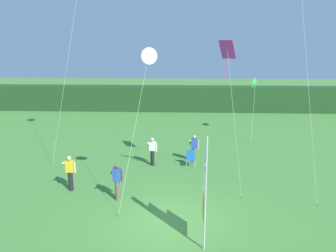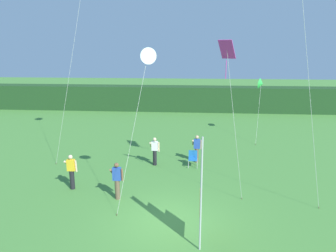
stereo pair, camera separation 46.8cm
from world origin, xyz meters
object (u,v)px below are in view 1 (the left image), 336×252
(person_far_left, at_px, (70,172))
(person_far_right, at_px, (152,151))
(person_mid_field, at_px, (117,181))
(kite_magenta_diamond_4, at_px, (228,59))
(folding_chair, at_px, (191,157))
(kite_green_delta_1, at_px, (255,84))
(banner_flag, at_px, (205,193))
(person_near_banner, at_px, (194,148))
(kite_white_delta_2, at_px, (148,57))

(person_far_left, bearing_deg, person_far_right, 44.62)
(person_mid_field, xyz_separation_m, kite_magenta_diamond_4, (4.51, -0.09, 5.14))
(folding_chair, relative_size, kite_green_delta_1, 0.20)
(banner_flag, distance_m, folding_chair, 7.40)
(person_near_banner, xyz_separation_m, kite_magenta_diamond_4, (1.03, -5.02, 5.18))
(person_far_left, xyz_separation_m, kite_green_delta_1, (10.41, 9.87, 3.07))
(person_mid_field, height_order, person_far_right, person_mid_field)
(person_far_right, bearing_deg, person_near_banner, 15.70)
(person_near_banner, bearing_deg, kite_white_delta_2, -111.34)
(kite_white_delta_2, bearing_deg, banner_flag, -53.12)
(person_mid_field, relative_size, folding_chair, 1.88)
(banner_flag, relative_size, folding_chair, 4.32)
(person_mid_field, relative_size, kite_green_delta_1, 0.38)
(person_near_banner, distance_m, person_mid_field, 6.03)
(folding_chair, distance_m, kite_magenta_diamond_4, 7.12)
(person_mid_field, height_order, kite_magenta_diamond_4, kite_magenta_diamond_4)
(kite_green_delta_1, relative_size, kite_white_delta_2, 0.67)
(person_near_banner, bearing_deg, banner_flag, -89.61)
(folding_chair, bearing_deg, kite_magenta_diamond_4, -73.99)
(folding_chair, bearing_deg, person_mid_field, -127.65)
(banner_flag, bearing_deg, person_mid_field, 139.29)
(kite_white_delta_2, bearing_deg, person_near_banner, 68.66)
(person_near_banner, relative_size, folding_chair, 1.81)
(banner_flag, relative_size, kite_magenta_diamond_4, 0.57)
(person_far_right, bearing_deg, kite_white_delta_2, -85.80)
(person_mid_field, xyz_separation_m, person_far_left, (-2.36, 0.83, 0.00))
(folding_chair, height_order, kite_green_delta_1, kite_green_delta_1)
(kite_magenta_diamond_4, bearing_deg, folding_chair, 106.01)
(person_near_banner, height_order, person_far_left, person_far_left)
(person_far_left, distance_m, kite_green_delta_1, 14.67)
(kite_green_delta_1, xyz_separation_m, kite_white_delta_2, (-6.60, -10.96, 2.14))
(person_far_right, xyz_separation_m, kite_magenta_diamond_4, (3.39, -4.36, 5.18))
(kite_white_delta_2, distance_m, kite_magenta_diamond_4, 3.06)
(kite_green_delta_1, bearing_deg, banner_flag, -108.21)
(person_mid_field, bearing_deg, kite_green_delta_1, 53.03)
(person_near_banner, height_order, person_far_right, person_far_right)
(person_mid_field, relative_size, kite_white_delta_2, 0.26)
(folding_chair, height_order, kite_magenta_diamond_4, kite_magenta_diamond_4)
(person_near_banner, distance_m, person_far_right, 2.45)
(banner_flag, distance_m, kite_white_delta_2, 5.50)
(person_near_banner, xyz_separation_m, kite_green_delta_1, (4.58, 5.77, 3.11))
(banner_flag, xyz_separation_m, person_near_banner, (-0.05, 7.97, -0.99))
(banner_flag, bearing_deg, person_near_banner, 90.39)
(person_near_banner, xyz_separation_m, kite_white_delta_2, (-2.03, -5.19, 5.25))
(person_far_left, height_order, kite_magenta_diamond_4, kite_magenta_diamond_4)
(person_far_left, height_order, kite_green_delta_1, kite_green_delta_1)
(banner_flag, bearing_deg, folding_chair, 92.11)
(folding_chair, distance_m, kite_white_delta_2, 7.41)
(person_mid_field, distance_m, kite_white_delta_2, 5.42)
(banner_flag, xyz_separation_m, kite_green_delta_1, (4.52, 13.74, 2.13))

